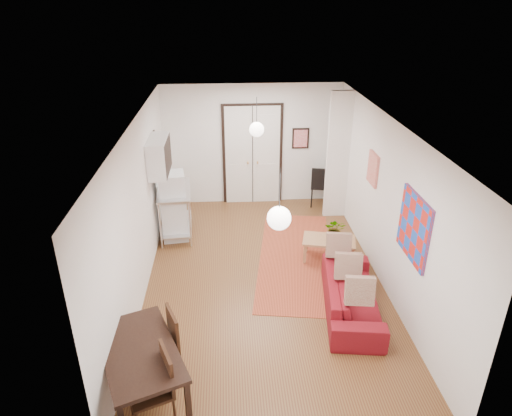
{
  "coord_description": "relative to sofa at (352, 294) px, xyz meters",
  "views": [
    {
      "loc": [
        -0.62,
        -6.95,
        4.75
      ],
      "look_at": [
        -0.12,
        0.42,
        1.25
      ],
      "focal_mm": 32.0,
      "sensor_mm": 36.0,
      "label": 1
    }
  ],
  "objects": [
    {
      "name": "dining_table",
      "position": [
        -3.09,
        -1.62,
        0.43
      ],
      "size": [
        1.35,
        1.7,
        0.83
      ],
      "rotation": [
        0.0,
        0.0,
        0.38
      ],
      "color": "black",
      "rests_on": "floor"
    },
    {
      "name": "pendant_front",
      "position": [
        -1.34,
        -1.02,
        1.94
      ],
      "size": [
        0.3,
        0.3,
        0.8
      ],
      "color": "white",
      "rests_on": "ceiling"
    },
    {
      "name": "black_side_chair",
      "position": [
        0.3,
        4.23,
        0.29
      ],
      "size": [
        0.55,
        0.56,
        1.02
      ],
      "rotation": [
        0.0,
        0.0,
        2.93
      ],
      "color": "black",
      "rests_on": "floor"
    },
    {
      "name": "bowl",
      "position": [
        -3.09,
        2.6,
        0.75
      ],
      "size": [
        0.26,
        0.26,
        0.06
      ],
      "primitive_type": "imported",
      "rotation": [
        0.0,
        0.0,
        0.08
      ],
      "color": "beige",
      "rests_on": "kitchen_counter"
    },
    {
      "name": "print_left",
      "position": [
        -3.41,
        2.98,
        1.64
      ],
      "size": [
        0.03,
        0.44,
        0.54
      ],
      "primitive_type": "cube",
      "color": "#93593D",
      "rests_on": "wall_left"
    },
    {
      "name": "fridge",
      "position": [
        -3.09,
        2.67,
        0.43
      ],
      "size": [
        0.59,
        0.59,
        1.47
      ],
      "primitive_type": "cube",
      "rotation": [
        0.0,
        0.0,
        0.14
      ],
      "color": "silver",
      "rests_on": "floor"
    },
    {
      "name": "dining_chair_near",
      "position": [
        -2.94,
        -1.17,
        0.29
      ],
      "size": [
        0.63,
        0.76,
        1.02
      ],
      "rotation": [
        0.0,
        0.0,
        -1.19
      ],
      "color": "#371D11",
      "rests_on": "floor"
    },
    {
      "name": "coffee_table",
      "position": [
        -0.04,
        1.59,
        0.08
      ],
      "size": [
        1.1,
        0.77,
        0.44
      ],
      "rotation": [
        0.0,
        0.0,
        -0.24
      ],
      "color": "#AF8053",
      "rests_on": "floor"
    },
    {
      "name": "dining_chair_far",
      "position": [
        -2.94,
        -1.87,
        0.29
      ],
      "size": [
        0.63,
        0.76,
        1.02
      ],
      "rotation": [
        0.0,
        0.0,
        -1.19
      ],
      "color": "#371D11",
      "rests_on": "floor"
    },
    {
      "name": "wall_right",
      "position": [
        0.76,
        0.98,
        1.14
      ],
      "size": [
        0.02,
        7.0,
        2.9
      ],
      "primitive_type": "cube",
      "color": "silver",
      "rests_on": "floor"
    },
    {
      "name": "stub_partition",
      "position": [
        0.51,
        3.53,
        1.14
      ],
      "size": [
        0.5,
        0.1,
        2.9
      ],
      "primitive_type": "cube",
      "color": "silver",
      "rests_on": "floor"
    },
    {
      "name": "pendant_back",
      "position": [
        -1.34,
        2.98,
        1.94
      ],
      "size": [
        0.3,
        0.3,
        0.8
      ],
      "color": "white",
      "rests_on": "ceiling"
    },
    {
      "name": "wall_left",
      "position": [
        -3.44,
        0.98,
        1.14
      ],
      "size": [
        0.02,
        7.0,
        2.9
      ],
      "primitive_type": "cube",
      "color": "silver",
      "rests_on": "floor"
    },
    {
      "name": "floor",
      "position": [
        -1.34,
        0.98,
        -0.31
      ],
      "size": [
        7.0,
        7.0,
        0.0
      ],
      "primitive_type": "plane",
      "color": "brown",
      "rests_on": "ground"
    },
    {
      "name": "painting_popart",
      "position": [
        0.73,
        -0.27,
        1.34
      ],
      "size": [
        0.05,
        1.0,
        1.0
      ],
      "primitive_type": "cube",
      "color": "red",
      "rests_on": "wall_right"
    },
    {
      "name": "wall_front",
      "position": [
        -1.34,
        -2.52,
        1.14
      ],
      "size": [
        4.2,
        0.02,
        2.9
      ],
      "primitive_type": "cube",
      "color": "silver",
      "rests_on": "floor"
    },
    {
      "name": "double_doors",
      "position": [
        -1.34,
        4.44,
        0.89
      ],
      "size": [
        1.44,
        0.06,
        2.5
      ],
      "primitive_type": "cube",
      "color": "white",
      "rests_on": "wall_back"
    },
    {
      "name": "wall_cabinet",
      "position": [
        -3.26,
        2.48,
        1.59
      ],
      "size": [
        0.35,
        1.0,
        0.7
      ],
      "primitive_type": "cube",
      "color": "white",
      "rests_on": "wall_left"
    },
    {
      "name": "kilim_rug",
      "position": [
        -0.66,
        1.7,
        -0.3
      ],
      "size": [
        1.93,
        3.87,
        0.01
      ],
      "primitive_type": "cube",
      "rotation": [
        0.0,
        0.0,
        -0.15
      ],
      "color": "#B0472C",
      "rests_on": "floor"
    },
    {
      "name": "kitchen_counter",
      "position": [
        -3.09,
        2.9,
        0.38
      ],
      "size": [
        0.77,
        1.39,
        1.03
      ],
      "rotation": [
        0.0,
        0.0,
        0.08
      ],
      "color": "silver",
      "rests_on": "floor"
    },
    {
      "name": "potted_plant",
      "position": [
        0.06,
        1.59,
        0.35
      ],
      "size": [
        0.46,
        0.42,
        0.43
      ],
      "primitive_type": "imported",
      "rotation": [
        0.0,
        0.0,
        -0.24
      ],
      "color": "#3A682F",
      "rests_on": "coffee_table"
    },
    {
      "name": "poster_back",
      "position": [
        -0.19,
        4.45,
        1.29
      ],
      "size": [
        0.4,
        0.03,
        0.5
      ],
      "primitive_type": "cube",
      "color": "red",
      "rests_on": "wall_back"
    },
    {
      "name": "sofa",
      "position": [
        0.0,
        0.0,
        0.0
      ],
      "size": [
        2.2,
        1.1,
        0.62
      ],
      "primitive_type": "imported",
      "rotation": [
        0.0,
        0.0,
        1.43
      ],
      "color": "maroon",
      "rests_on": "floor"
    },
    {
      "name": "wall_back",
      "position": [
        -1.34,
        4.48,
        1.14
      ],
      "size": [
        4.2,
        0.02,
        2.9
      ],
      "primitive_type": "cube",
      "color": "silver",
      "rests_on": "floor"
    },
    {
      "name": "ceiling",
      "position": [
        -1.34,
        0.98,
        2.59
      ],
      "size": [
        4.2,
        7.0,
        0.02
      ],
      "primitive_type": "cube",
      "color": "white",
      "rests_on": "wall_back"
    },
    {
      "name": "soap_bottle",
      "position": [
        -3.09,
        3.15,
        0.83
      ],
      "size": [
        0.11,
        0.1,
        0.21
      ],
      "primitive_type": "imported",
      "rotation": [
        0.0,
        0.0,
        0.08
      ],
      "color": "#538CB4",
      "rests_on": "kitchen_counter"
    },
    {
      "name": "painting_abstract",
      "position": [
        0.73,
        1.78,
        1.49
      ],
      "size": [
        0.05,
        0.5,
        0.6
      ],
      "primitive_type": "cube",
      "color": "beige",
      "rests_on": "wall_right"
    }
  ]
}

